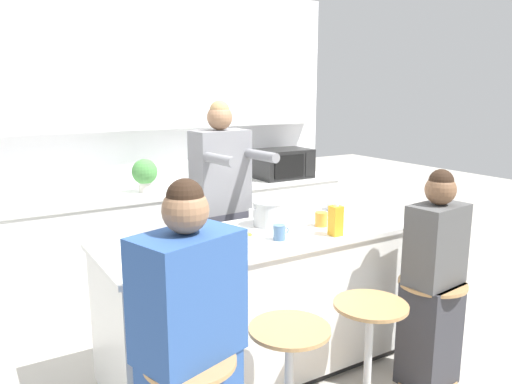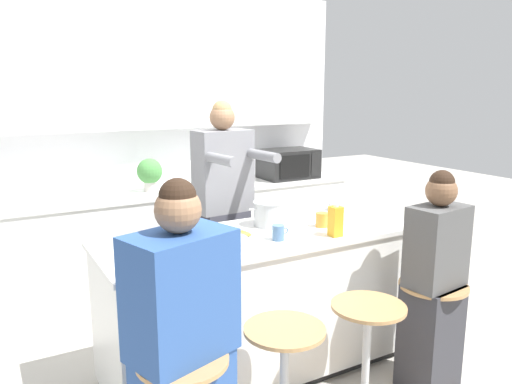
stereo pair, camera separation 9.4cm
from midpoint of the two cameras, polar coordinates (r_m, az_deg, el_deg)
The scene contains 19 objects.
ground_plane at distance 3.48m, azimuth -0.14°, elevation -19.48°, with size 16.00×16.00×0.00m, color #B2ADA3.
wall_back at distance 4.65m, azimuth -12.08°, elevation 8.27°, with size 3.70×0.22×2.70m.
back_counter at distance 4.58m, azimuth -10.32°, elevation -5.42°, with size 3.44×0.59×0.93m.
kitchen_island at distance 3.26m, azimuth -0.14°, elevation -12.46°, with size 2.02×0.76×0.92m.
bar_stool_center_left at distance 2.66m, azimuth 2.70°, elevation -20.51°, with size 0.41×0.41×0.66m.
bar_stool_center_right at distance 2.96m, azimuth 11.80°, elevation -17.25°, with size 0.41×0.41×0.66m.
bar_stool_rightmost at distance 3.33m, azimuth 18.43°, elevation -14.16°, with size 0.41×0.41×0.66m.
person_cooking at distance 3.73m, azimuth -4.68°, elevation -3.05°, with size 0.46×0.58×1.72m.
person_wrapped_blanket at distance 2.31m, azimuth -8.82°, elevation -17.35°, with size 0.51×0.41×1.44m.
person_seated_near at distance 3.22m, azimuth 18.76°, elevation -10.48°, with size 0.38×0.30×1.35m.
cooking_pot at distance 3.26m, azimuth 0.62°, elevation -2.47°, with size 0.30×0.21×0.16m.
fruit_bowl at distance 3.74m, azimuth 8.60°, elevation -1.58°, with size 0.17×0.17×0.06m.
mixing_bowl_steel at distance 2.76m, azimuth -4.04°, elevation -6.08°, with size 0.23×0.23×0.08m.
coffee_cup_near at distance 3.28m, azimuth 6.65°, elevation -3.10°, with size 0.11×0.08×0.09m.
coffee_cup_far at distance 2.96m, azimuth 1.79°, elevation -4.64°, with size 0.11×0.07×0.09m.
banana_bunch at distance 3.02m, azimuth -2.58°, elevation -4.81°, with size 0.14×0.10×0.05m.
juice_carton at distance 3.07m, azimuth 8.23°, elevation -3.25°, with size 0.07×0.07×0.20m.
microwave at distance 4.95m, azimuth 2.51°, elevation 3.27°, with size 0.54×0.38×0.29m.
potted_plant at distance 4.37m, azimuth -13.21°, elevation 2.11°, with size 0.22×0.22×0.29m.
Camera 1 is at (-1.58, -2.52, 1.80)m, focal length 35.00 mm.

